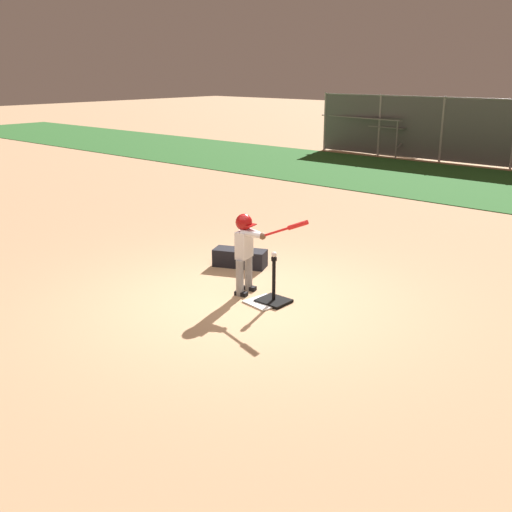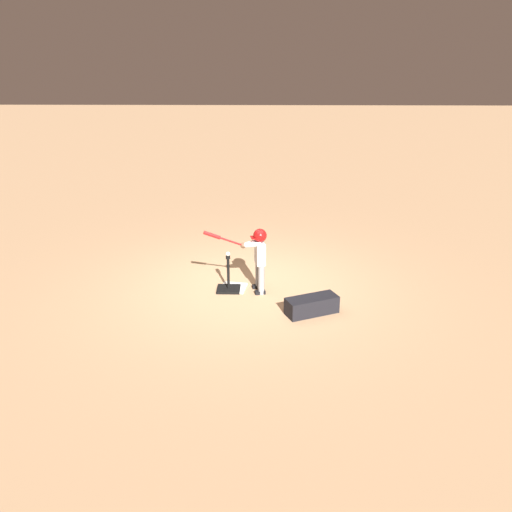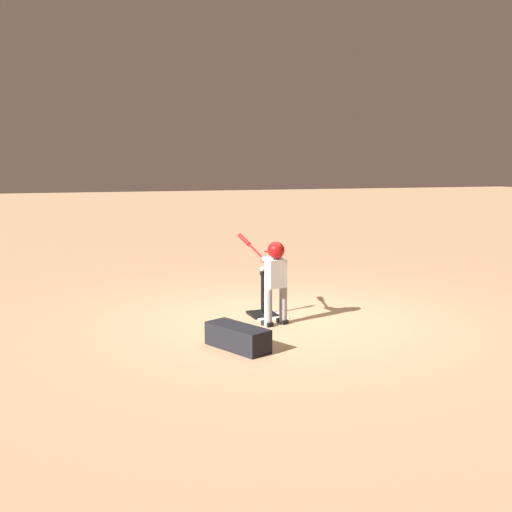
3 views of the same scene
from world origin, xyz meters
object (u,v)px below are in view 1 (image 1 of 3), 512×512
at_px(batter_child, 247,244).
at_px(bleachers_center, 378,134).
at_px(equipment_bag, 240,258).
at_px(batting_tee, 274,296).
at_px(baseball, 274,254).

xyz_separation_m(batter_child, bleachers_center, (-6.35, 14.61, -0.07)).
xyz_separation_m(batter_child, equipment_bag, (-0.88, 0.83, -0.59)).
bearing_deg(batting_tee, bleachers_center, 115.11).
bearing_deg(batting_tee, baseball, 0.00).
distance_m(batting_tee, baseball, 0.59).
distance_m(batter_child, equipment_bag, 1.34).
bearing_deg(baseball, batting_tee, 0.00).
bearing_deg(baseball, equipment_bag, 148.60).
height_order(batter_child, equipment_bag, batter_child).
bearing_deg(batting_tee, batter_child, 177.06).
bearing_deg(batter_child, bleachers_center, 113.48).
bearing_deg(bleachers_center, equipment_bag, -68.38).
distance_m(batter_child, baseball, 0.52).
relative_size(batter_child, bleachers_center, 0.30).
bearing_deg(baseball, batter_child, 177.06).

